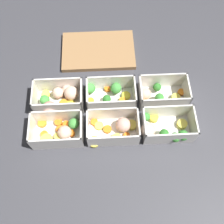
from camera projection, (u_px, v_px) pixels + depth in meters
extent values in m
plane|color=#38383D|center=(112.00, 115.00, 0.91)|extent=(4.00, 4.00, 0.00)
cube|color=silver|center=(59.00, 134.00, 0.88)|extent=(0.17, 0.10, 0.00)
cube|color=silver|center=(56.00, 144.00, 0.83)|extent=(0.17, 0.01, 0.08)
cube|color=silver|center=(58.00, 116.00, 0.87)|extent=(0.17, 0.01, 0.08)
cube|color=silver|center=(32.00, 131.00, 0.85)|extent=(0.01, 0.10, 0.08)
cube|color=silver|center=(82.00, 129.00, 0.85)|extent=(0.01, 0.10, 0.08)
cylinder|color=#519448|center=(74.00, 126.00, 0.88)|extent=(0.01, 0.01, 0.01)
sphere|color=#42933D|center=(74.00, 124.00, 0.87)|extent=(0.04, 0.04, 0.04)
cylinder|color=orange|center=(61.00, 130.00, 0.88)|extent=(0.04, 0.04, 0.02)
cylinder|color=orange|center=(59.00, 122.00, 0.89)|extent=(0.03, 0.03, 0.01)
cylinder|color=orange|center=(45.00, 135.00, 0.87)|extent=(0.03, 0.03, 0.01)
cylinder|color=#DBC647|center=(59.00, 137.00, 0.87)|extent=(0.03, 0.03, 0.01)
cylinder|color=orange|center=(42.00, 123.00, 0.89)|extent=(0.03, 0.03, 0.01)
cylinder|color=orange|center=(71.00, 133.00, 0.87)|extent=(0.02, 0.02, 0.02)
sphere|color=beige|center=(65.00, 132.00, 0.86)|extent=(0.06, 0.06, 0.05)
cylinder|color=#DBC647|center=(47.00, 140.00, 0.86)|extent=(0.04, 0.04, 0.02)
cylinder|color=orange|center=(66.00, 125.00, 0.88)|extent=(0.03, 0.03, 0.02)
cube|color=silver|center=(113.00, 132.00, 0.88)|extent=(0.17, 0.10, 0.00)
cube|color=silver|center=(114.00, 141.00, 0.83)|extent=(0.17, 0.01, 0.08)
cube|color=silver|center=(112.00, 114.00, 0.87)|extent=(0.17, 0.01, 0.08)
cube|color=silver|center=(88.00, 128.00, 0.85)|extent=(0.01, 0.10, 0.08)
cube|color=silver|center=(138.00, 126.00, 0.85)|extent=(0.01, 0.10, 0.08)
cylinder|color=orange|center=(127.00, 135.00, 0.87)|extent=(0.02, 0.02, 0.01)
cylinder|color=#DBC647|center=(132.00, 125.00, 0.88)|extent=(0.05, 0.05, 0.02)
cylinder|color=orange|center=(107.00, 129.00, 0.88)|extent=(0.03, 0.03, 0.01)
cylinder|color=#DBC647|center=(99.00, 126.00, 0.89)|extent=(0.04, 0.04, 0.01)
cylinder|color=#DBC647|center=(94.00, 142.00, 0.86)|extent=(0.05, 0.05, 0.01)
cylinder|color=#DBC647|center=(117.00, 139.00, 0.86)|extent=(0.05, 0.05, 0.02)
cylinder|color=orange|center=(94.00, 122.00, 0.89)|extent=(0.03, 0.03, 0.01)
sphere|color=#D19E8C|center=(123.00, 125.00, 0.87)|extent=(0.06, 0.06, 0.05)
cube|color=silver|center=(166.00, 129.00, 0.89)|extent=(0.17, 0.10, 0.00)
cube|color=silver|center=(170.00, 139.00, 0.83)|extent=(0.17, 0.01, 0.08)
cube|color=silver|center=(166.00, 112.00, 0.88)|extent=(0.17, 0.01, 0.08)
cube|color=silver|center=(144.00, 126.00, 0.85)|extent=(0.01, 0.10, 0.08)
cube|color=silver|center=(193.00, 124.00, 0.86)|extent=(0.01, 0.10, 0.08)
cylinder|color=#407A37|center=(163.00, 136.00, 0.87)|extent=(0.01, 0.01, 0.01)
sphere|color=#2D7228|center=(164.00, 134.00, 0.85)|extent=(0.03, 0.03, 0.03)
cylinder|color=yellow|center=(154.00, 118.00, 0.89)|extent=(0.04, 0.04, 0.02)
sphere|color=beige|center=(148.00, 130.00, 0.86)|extent=(0.06, 0.06, 0.05)
cylinder|color=#49883F|center=(174.00, 139.00, 0.86)|extent=(0.01, 0.01, 0.01)
sphere|color=#388433|center=(175.00, 137.00, 0.85)|extent=(0.03, 0.03, 0.03)
cylinder|color=#49883F|center=(181.00, 138.00, 0.86)|extent=(0.01, 0.01, 0.02)
sphere|color=#388433|center=(183.00, 135.00, 0.85)|extent=(0.04, 0.04, 0.04)
cylinder|color=#49883F|center=(145.00, 119.00, 0.89)|extent=(0.01, 0.01, 0.02)
sphere|color=#388433|center=(146.00, 117.00, 0.87)|extent=(0.03, 0.03, 0.03)
cylinder|color=#DBC647|center=(182.00, 124.00, 0.89)|extent=(0.04, 0.04, 0.02)
cube|color=silver|center=(61.00, 102.00, 0.93)|extent=(0.17, 0.10, 0.00)
cube|color=silver|center=(58.00, 109.00, 0.88)|extent=(0.17, 0.01, 0.08)
cube|color=silver|center=(59.00, 85.00, 0.92)|extent=(0.17, 0.01, 0.08)
cube|color=silver|center=(35.00, 98.00, 0.90)|extent=(0.01, 0.10, 0.08)
cube|color=silver|center=(82.00, 96.00, 0.90)|extent=(0.01, 0.10, 0.08)
sphere|color=beige|center=(67.00, 90.00, 0.93)|extent=(0.04, 0.04, 0.04)
cylinder|color=#519448|center=(46.00, 102.00, 0.92)|extent=(0.01, 0.01, 0.01)
sphere|color=#42933D|center=(45.00, 100.00, 0.91)|extent=(0.03, 0.03, 0.03)
cylinder|color=yellow|center=(71.00, 106.00, 0.92)|extent=(0.05, 0.05, 0.01)
cylinder|color=orange|center=(64.00, 103.00, 0.92)|extent=(0.03, 0.03, 0.02)
sphere|color=beige|center=(58.00, 93.00, 0.92)|extent=(0.06, 0.06, 0.04)
cylinder|color=#DBC647|center=(46.00, 94.00, 0.94)|extent=(0.03, 0.03, 0.01)
sphere|color=tan|center=(50.00, 108.00, 0.89)|extent=(0.07, 0.07, 0.05)
sphere|color=beige|center=(71.00, 93.00, 0.92)|extent=(0.07, 0.07, 0.05)
cube|color=silver|center=(111.00, 100.00, 0.94)|extent=(0.17, 0.10, 0.00)
cube|color=silver|center=(112.00, 107.00, 0.88)|extent=(0.17, 0.01, 0.08)
cube|color=silver|center=(111.00, 83.00, 0.92)|extent=(0.17, 0.01, 0.08)
cube|color=silver|center=(88.00, 96.00, 0.90)|extent=(0.01, 0.10, 0.08)
cube|color=silver|center=(134.00, 94.00, 0.90)|extent=(0.01, 0.10, 0.08)
cylinder|color=yellow|center=(126.00, 96.00, 0.93)|extent=(0.04, 0.04, 0.01)
cylinder|color=#519448|center=(91.00, 91.00, 0.94)|extent=(0.01, 0.01, 0.01)
sphere|color=#42933D|center=(90.00, 88.00, 0.93)|extent=(0.04, 0.04, 0.04)
cylinder|color=#407A37|center=(107.00, 101.00, 0.93)|extent=(0.01, 0.01, 0.01)
sphere|color=#2D7228|center=(107.00, 99.00, 0.91)|extent=(0.03, 0.03, 0.03)
cylinder|color=orange|center=(122.00, 101.00, 0.93)|extent=(0.03, 0.03, 0.01)
cylinder|color=orange|center=(107.00, 89.00, 0.95)|extent=(0.03, 0.03, 0.01)
cylinder|color=orange|center=(91.00, 101.00, 0.93)|extent=(0.03, 0.03, 0.01)
cylinder|color=#519448|center=(116.00, 91.00, 0.94)|extent=(0.01, 0.01, 0.01)
sphere|color=#42933D|center=(116.00, 88.00, 0.92)|extent=(0.04, 0.04, 0.04)
cylinder|color=orange|center=(121.00, 107.00, 0.92)|extent=(0.02, 0.02, 0.01)
cube|color=silver|center=(161.00, 98.00, 0.94)|extent=(0.17, 0.10, 0.00)
cube|color=silver|center=(165.00, 105.00, 0.89)|extent=(0.17, 0.01, 0.08)
cube|color=silver|center=(161.00, 81.00, 0.93)|extent=(0.17, 0.01, 0.08)
cube|color=silver|center=(140.00, 93.00, 0.91)|extent=(0.01, 0.10, 0.08)
cube|color=silver|center=(186.00, 91.00, 0.91)|extent=(0.01, 0.10, 0.08)
cylinder|color=#49883F|center=(159.00, 100.00, 0.93)|extent=(0.01, 0.01, 0.02)
sphere|color=#388433|center=(160.00, 98.00, 0.91)|extent=(0.03, 0.03, 0.03)
cylinder|color=orange|center=(181.00, 92.00, 0.94)|extent=(0.03, 0.03, 0.01)
cylinder|color=#DBC647|center=(176.00, 98.00, 0.93)|extent=(0.04, 0.04, 0.02)
sphere|color=#D19E8C|center=(145.00, 94.00, 0.92)|extent=(0.06, 0.06, 0.04)
cylinder|color=#DBC647|center=(154.00, 105.00, 0.92)|extent=(0.05, 0.05, 0.01)
cylinder|color=orange|center=(182.00, 104.00, 0.92)|extent=(0.03, 0.03, 0.01)
cylinder|color=#407A37|center=(156.00, 89.00, 0.95)|extent=(0.01, 0.01, 0.01)
sphere|color=#2D7228|center=(157.00, 87.00, 0.93)|extent=(0.03, 0.03, 0.03)
cylinder|color=yellow|center=(146.00, 105.00, 0.92)|extent=(0.05, 0.05, 0.01)
cube|color=olive|center=(98.00, 51.00, 1.02)|extent=(0.28, 0.18, 0.02)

